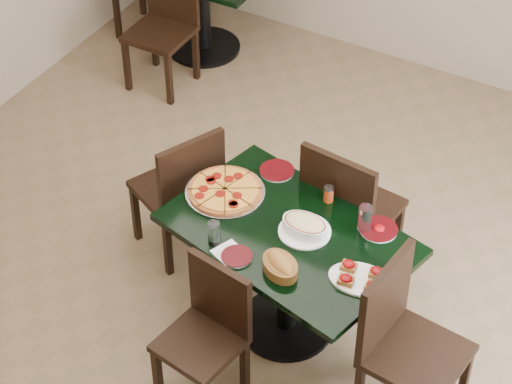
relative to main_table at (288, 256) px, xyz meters
The scene contains 18 objects.
floor 0.67m from the main_table, 161.84° to the left, with size 5.50×5.50×0.00m, color brown.
main_table is the anchor object (origin of this frame).
chair_far 0.52m from the main_table, 79.14° to the left, with size 0.51×0.51×1.00m.
chair_near 0.59m from the main_table, 106.00° to the right, with size 0.44×0.44×0.83m.
chair_right 0.78m from the main_table, 15.36° to the right, with size 0.50×0.50×0.99m.
chair_left 0.86m from the main_table, 164.04° to the left, with size 0.58×0.58×0.93m.
back_chair_near 2.62m from the main_table, 138.20° to the left, with size 0.44×0.44×0.92m.
pepperoni_pizza 0.50m from the main_table, 167.70° to the left, with size 0.44×0.44×0.04m.
lasagna_casserole 0.24m from the main_table, 26.86° to the left, with size 0.28×0.28×0.09m.
bread_basket 0.37m from the main_table, 70.76° to the right, with size 0.28×0.25×0.10m.
bruschetta_platter 0.54m from the main_table, 15.82° to the right, with size 0.36×0.27×0.05m.
side_plate_near 0.38m from the main_table, 115.17° to the right, with size 0.16×0.16×0.02m.
side_plate_far_r 0.51m from the main_table, 30.79° to the left, with size 0.20×0.20×0.03m.
side_plate_far_l 0.53m from the main_table, 126.19° to the left, with size 0.20×0.20×0.02m.
napkin_setting 0.40m from the main_table, 123.45° to the right, with size 0.19×0.19×0.01m.
water_glass_a 0.47m from the main_table, 32.22° to the left, with size 0.07×0.07×0.16m, color silver.
water_glass_b 0.47m from the main_table, 137.88° to the right, with size 0.07×0.07×0.14m, color silver.
pepper_shaker 0.40m from the main_table, 77.78° to the left, with size 0.06×0.06×0.10m.
Camera 1 is at (2.06, -3.49, 4.38)m, focal length 70.00 mm.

